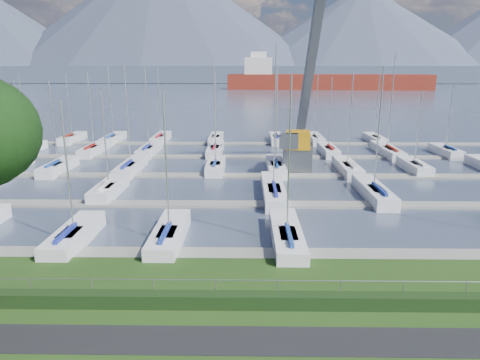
{
  "coord_description": "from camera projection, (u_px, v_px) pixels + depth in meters",
  "views": [
    {
      "loc": [
        0.45,
        -18.56,
        11.07
      ],
      "look_at": [
        0.0,
        12.0,
        3.0
      ],
      "focal_mm": 32.0,
      "sensor_mm": 36.0,
      "label": 1
    }
  ],
  "objects": [
    {
      "name": "crane",
      "position": [
        301.0,
        120.0,
        48.05
      ],
      "size": [
        5.01,
        13.33,
        22.35
      ],
      "rotation": [
        0.0,
        0.0,
        -0.1
      ],
      "color": "#54575B",
      "rests_on": "water"
    },
    {
      "name": "cargo_ship_mid",
      "position": [
        319.0,
        82.0,
        226.48
      ],
      "size": [
        105.94,
        25.96,
        21.5
      ],
      "rotation": [
        0.0,
        0.0,
        -0.08
      ],
      "color": "maroon",
      "rests_on": "water"
    },
    {
      "name": "mountains",
      "position": [
        254.0,
        28.0,
        399.91
      ],
      "size": [
        1190.0,
        360.0,
        115.0
      ],
      "color": "#3B4B56",
      "rests_on": "water"
    },
    {
      "name": "hedge",
      "position": [
        236.0,
        300.0,
        20.3
      ],
      "size": [
        80.0,
        0.7,
        0.7
      ],
      "primitive_type": "cube",
      "color": "black",
      "rests_on": "grass"
    },
    {
      "name": "foothill",
      "position": [
        246.0,
        74.0,
        338.26
      ],
      "size": [
        900.0,
        80.0,
        12.0
      ],
      "primitive_type": "cube",
      "color": "#475367",
      "rests_on": "water"
    },
    {
      "name": "path",
      "position": [
        235.0,
        340.0,
        17.87
      ],
      "size": [
        160.0,
        2.0,
        0.04
      ],
      "primitive_type": "cube",
      "color": "black",
      "rests_on": "grass"
    },
    {
      "name": "water",
      "position": [
        246.0,
        86.0,
        272.23
      ],
      "size": [
        800.0,
        540.0,
        0.2
      ],
      "primitive_type": "cube",
      "color": "#434D62"
    },
    {
      "name": "fence",
      "position": [
        236.0,
        280.0,
        20.47
      ],
      "size": [
        80.0,
        0.04,
        0.04
      ],
      "primitive_type": "cylinder",
      "rotation": [
        0.0,
        1.57,
        0.0
      ],
      "color": "#919499",
      "rests_on": "grass"
    },
    {
      "name": "docks",
      "position": [
        242.0,
        176.0,
        45.97
      ],
      "size": [
        90.0,
        41.6,
        0.25
      ],
      "color": "slate",
      "rests_on": "water"
    },
    {
      "name": "sailboat_fleet",
      "position": [
        224.0,
        120.0,
        47.51
      ],
      "size": [
        75.16,
        48.79,
        13.5
      ],
      "color": "navy",
      "rests_on": "water"
    }
  ]
}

